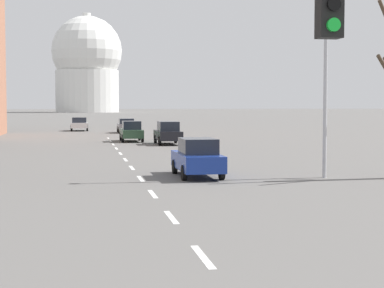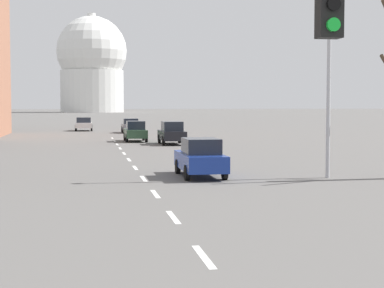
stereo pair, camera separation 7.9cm
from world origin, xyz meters
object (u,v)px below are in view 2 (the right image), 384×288
object	(u,v)px
sedan_far_left	(84,124)
sedan_far_right	(172,133)
street_lamp_right	(318,52)
sedan_mid_centre	(200,158)
sedan_near_left	(135,131)
sedan_near_right	(130,125)

from	to	relation	value
sedan_far_left	sedan_far_right	size ratio (longest dim) A/B	0.94
street_lamp_right	sedan_mid_centre	xyz separation A→B (m)	(-4.61, 1.24, -4.30)
street_lamp_right	sedan_mid_centre	bearing A→B (deg)	164.96
sedan_near_left	sedan_far_right	world-z (taller)	sedan_far_right
street_lamp_right	sedan_near_left	xyz separation A→B (m)	(-5.36, 26.99, -4.28)
sedan_near_left	sedan_mid_centre	size ratio (longest dim) A/B	1.04
street_lamp_right	sedan_near_right	bearing A→B (deg)	96.24
sedan_near_left	sedan_far_left	size ratio (longest dim) A/B	1.04
sedan_far_left	sedan_far_right	world-z (taller)	sedan_far_right
sedan_near_left	sedan_mid_centre	bearing A→B (deg)	-88.32
sedan_near_right	street_lamp_right	bearing A→B (deg)	-83.76
sedan_far_left	sedan_near_right	bearing A→B (deg)	-50.96
street_lamp_right	sedan_far_left	xyz separation A→B (m)	(-9.57, 48.84, -4.32)
sedan_far_right	sedan_mid_centre	bearing A→B (deg)	-94.42
sedan_near_left	sedan_far_left	bearing A→B (deg)	100.90
sedan_near_left	sedan_near_right	xyz separation A→B (m)	(0.68, 15.82, -0.05)
sedan_mid_centre	sedan_far_right	world-z (taller)	sedan_far_right
street_lamp_right	sedan_far_left	world-z (taller)	street_lamp_right
sedan_near_right	sedan_mid_centre	bearing A→B (deg)	-89.90
sedan_near_left	sedan_far_right	distance (m)	4.81
sedan_far_left	sedan_mid_centre	bearing A→B (deg)	-84.05
sedan_mid_centre	street_lamp_right	bearing A→B (deg)	-15.04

